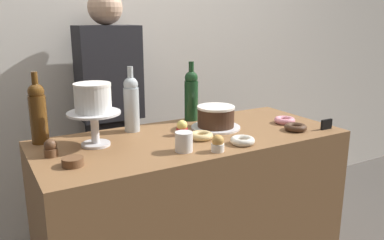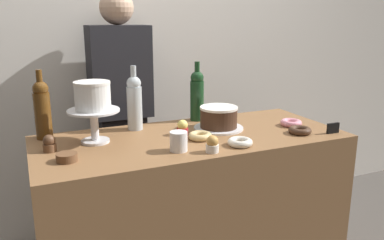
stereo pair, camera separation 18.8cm
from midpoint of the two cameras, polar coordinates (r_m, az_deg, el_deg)
name	(u,v)px [view 1 (the left image)]	position (r m, az deg, el deg)	size (l,w,h in m)	color
back_wall	(124,40)	(2.65, -11.88, 11.20)	(6.00, 0.05, 2.60)	silver
display_counter	(192,219)	(2.08, -2.67, -14.19)	(1.48, 0.64, 0.89)	brown
cake_stand_pedestal	(94,123)	(1.81, -16.84, -0.42)	(0.23, 0.23, 0.15)	silver
white_layer_cake	(93,98)	(1.79, -17.10, 3.08)	(0.16, 0.16, 0.13)	white
silver_serving_platter	(216,127)	(2.03, 0.81, -1.09)	(0.25, 0.25, 0.01)	white
chocolate_round_cake	(216,116)	(2.02, 0.81, 0.51)	(0.19, 0.19, 0.11)	#3D2619
wine_bottle_amber	(38,112)	(1.93, -24.04, 1.01)	(0.08, 0.08, 0.33)	#5B3814
wine_bottle_clear	(131,103)	(1.99, -11.45, 2.40)	(0.08, 0.08, 0.33)	#B2BCC1
wine_bottle_green	(191,95)	(2.17, -2.60, 3.67)	(0.08, 0.08, 0.33)	#193D1E
cupcake_chocolate	(51,148)	(1.75, -22.71, -3.85)	(0.06, 0.06, 0.07)	brown
cupcake_lemon	(182,128)	(1.91, -4.26, -1.21)	(0.06, 0.06, 0.07)	red
cupcake_caramel	(218,144)	(1.68, 0.54, -3.48)	(0.06, 0.06, 0.07)	white
donut_pink	(285,120)	(2.16, 10.85, -0.07)	(0.11, 0.11, 0.03)	pink
donut_chocolate	(296,127)	(2.04, 12.22, -1.08)	(0.11, 0.11, 0.03)	#472D1E
donut_glazed	(201,136)	(1.85, -1.56, -2.32)	(0.11, 0.11, 0.03)	#E0C17F
donut_sugar	(242,141)	(1.78, 4.33, -3.03)	(0.11, 0.11, 0.03)	silver
cookie_stack	(73,162)	(1.62, -20.10, -5.75)	(0.08, 0.08, 0.03)	brown
price_sign_chalkboard	(326,124)	(2.09, 16.47, -0.64)	(0.07, 0.01, 0.05)	black
coffee_cup_ceramic	(184,142)	(1.68, -4.39, -3.20)	(0.08, 0.08, 0.08)	white
barista_figure	(111,119)	(2.48, -13.76, 0.08)	(0.36, 0.22, 1.60)	black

